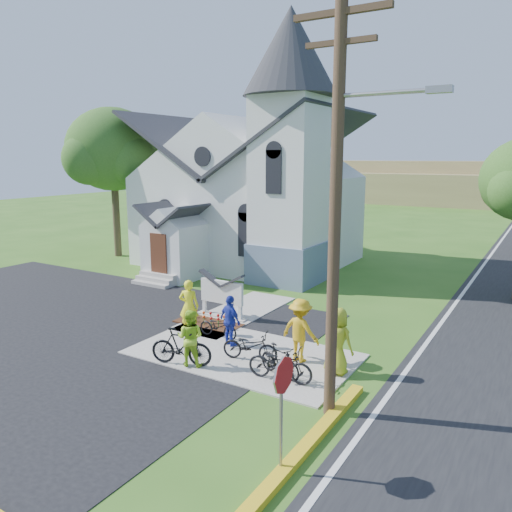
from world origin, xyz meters
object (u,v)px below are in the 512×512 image
Objects in this scene: bike_2 at (250,346)px; bike_3 at (280,361)px; stop_sign at (283,390)px; cyclist_4 at (337,341)px; utility_pole at (338,193)px; cyclist_1 at (190,338)px; bike_4 at (280,364)px; cyclist_3 at (300,330)px; bike_1 at (181,347)px; cyclist_2 at (230,321)px; bike_0 at (218,326)px; church_sign at (222,292)px; cyclist_0 at (189,306)px.

bike_2 is 1.41m from bike_3.
stop_sign is 1.27× the size of cyclist_4.
cyclist_4 is (-0.82, 4.87, -0.75)m from stop_sign.
bike_2 is at bearing 128.42° from stop_sign.
utility_pole reaches higher than cyclist_4.
bike_4 is at bearing 171.79° from cyclist_1.
stop_sign is 1.27× the size of cyclist_3.
bike_1 is 4.63m from cyclist_4.
stop_sign is 1.30× the size of bike_1.
cyclist_1 is at bearing 92.98° from bike_4.
cyclist_1 is 2.79m from bike_3.
cyclist_2 is 2.54m from cyclist_3.
utility_pole reaches higher than bike_4.
utility_pole is at bearing -117.77° from bike_0.
bike_0 is 0.99× the size of bike_3.
bike_2 is at bearing 22.33° from cyclist_4.
cyclist_4 is (5.81, -2.53, 0.00)m from church_sign.
bike_0 is 3.37m from cyclist_3.
stop_sign is 7.82m from bike_0.
utility_pole is 8.32m from cyclist_0.
cyclist_3 is (3.31, -0.33, 0.58)m from bike_0.
bike_3 is at bearing 23.98° from bike_4.
cyclist_0 is 4.50m from cyclist_3.
cyclist_1 is at bearing -165.19° from bike_0.
church_sign is at bearing -19.39° from cyclist_3.
bike_2 reaches higher than bike_0.
stop_sign is at bearing -88.51° from utility_pole.
cyclist_0 is (-6.55, 2.66, -4.39)m from utility_pole.
bike_0 is 3.93m from bike_4.
cyclist_1 is at bearing 120.07° from bike_2.
cyclist_3 is (4.49, -0.23, 0.02)m from cyclist_0.
bike_2 is 0.92× the size of bike_4.
cyclist_2 reaches higher than bike_1.
cyclist_4 reaches higher than bike_4.
church_sign is 1.25× the size of bike_2.
bike_4 is (1.46, -0.77, 0.04)m from bike_2.
cyclist_1 is (0.64, -2.33, 0.46)m from bike_0.
bike_0 is (1.19, 0.10, -0.56)m from cyclist_0.
church_sign is 9.97m from stop_sign.
bike_3 is 0.78× the size of cyclist_4.
church_sign is at bearing 31.14° from bike_0.
utility_pole is at bearing 137.71° from cyclist_3.
cyclist_3 reaches higher than cyclist_0.
cyclist_3 is (1.32, 0.78, 0.52)m from bike_2.
stop_sign is 1.29× the size of cyclist_0.
bike_3 is at bearing 49.52° from cyclist_4.
church_sign is 4.65m from cyclist_1.
bike_4 is at bearing 118.99° from stop_sign.
cyclist_2 is 0.89× the size of bike_4.
cyclist_0 is at bearing 16.56° from bike_1.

